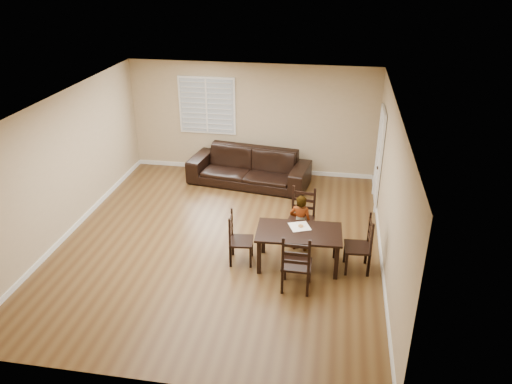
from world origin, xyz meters
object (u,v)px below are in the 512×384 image
at_px(chair_near, 302,216).
at_px(donut, 301,226).
at_px(chair_left, 235,240).
at_px(sofa, 249,168).
at_px(chair_far, 296,268).
at_px(child, 300,223).
at_px(chair_right, 365,247).
at_px(dining_table, 299,236).

height_order(chair_near, donut, chair_near).
height_order(chair_left, sofa, chair_left).
bearing_deg(chair_far, child, -87.21).
relative_size(chair_near, chair_right, 1.03).
relative_size(dining_table, chair_near, 1.42).
xyz_separation_m(child, sofa, (-1.44, 2.73, -0.14)).
bearing_deg(chair_right, chair_near, -132.24).
xyz_separation_m(child, donut, (0.03, -0.36, 0.15)).
bearing_deg(chair_left, chair_near, -53.68).
height_order(chair_near, chair_left, chair_near).
relative_size(child, sofa, 0.40).
height_order(chair_far, donut, chair_far).
distance_m(chair_near, child, 0.43).
height_order(dining_table, sofa, sofa).
xyz_separation_m(chair_right, sofa, (-2.59, 3.21, -0.05)).
distance_m(chair_left, sofa, 3.33).
bearing_deg(chair_right, chair_far, -56.68).
bearing_deg(child, chair_far, 100.14).
bearing_deg(chair_right, sofa, -145.20).
relative_size(child, donut, 11.68).
xyz_separation_m(chair_near, donut, (0.03, -0.78, 0.23)).
xyz_separation_m(chair_left, sofa, (-0.35, 3.31, -0.03)).
bearing_deg(chair_right, child, -116.74).
bearing_deg(dining_table, chair_left, -179.63).
height_order(chair_right, donut, chair_right).
xyz_separation_m(chair_far, child, (-0.05, 1.32, 0.08)).
distance_m(chair_left, chair_right, 2.25).
bearing_deg(donut, dining_table, -93.96).
bearing_deg(chair_left, chair_far, -128.73).
height_order(chair_left, chair_right, chair_right).
distance_m(chair_near, chair_right, 1.45).
relative_size(donut, sofa, 0.03).
bearing_deg(chair_near, chair_right, -30.08).
height_order(chair_near, sofa, chair_near).
bearing_deg(dining_table, child, 90.00).
relative_size(chair_right, donut, 10.76).
distance_m(chair_right, sofa, 4.12).
relative_size(dining_table, donut, 15.72).
relative_size(chair_far, donut, 11.01).
bearing_deg(sofa, chair_far, -61.35).
height_order(chair_far, child, child).
bearing_deg(chair_right, donut, -99.99).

